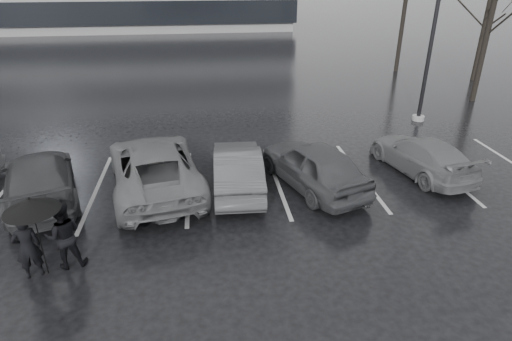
{
  "coord_description": "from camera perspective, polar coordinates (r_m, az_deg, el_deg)",
  "views": [
    {
      "loc": [
        -1.6,
        -9.56,
        6.23
      ],
      "look_at": [
        -0.25,
        1.0,
        1.1
      ],
      "focal_mm": 30.0,
      "sensor_mm": 36.0,
      "label": 1
    }
  ],
  "objects": [
    {
      "name": "lamp_post",
      "position": [
        19.56,
        22.83,
        18.32
      ],
      "size": [
        0.52,
        0.52,
        9.48
      ],
      "rotation": [
        0.0,
        0.0,
        -0.16
      ],
      "color": "gray",
      "rests_on": "ground"
    },
    {
      "name": "car_west_b",
      "position": [
        13.27,
        -13.4,
        0.56
      ],
      "size": [
        3.46,
        5.74,
        1.49
      ],
      "primitive_type": "imported",
      "rotation": [
        0.0,
        0.0,
        3.34
      ],
      "color": "#47474A",
      "rests_on": "ground"
    },
    {
      "name": "car_west_c",
      "position": [
        13.78,
        -26.94,
        -1.04
      ],
      "size": [
        3.25,
        5.01,
        1.35
      ],
      "primitive_type": "imported",
      "rotation": [
        0.0,
        0.0,
        3.46
      ],
      "color": "black",
      "rests_on": "ground"
    },
    {
      "name": "pedestrian_right",
      "position": [
        10.51,
        -24.26,
        -7.9
      ],
      "size": [
        0.9,
        0.77,
        1.62
      ],
      "primitive_type": "imported",
      "rotation": [
        0.0,
        0.0,
        3.35
      ],
      "color": "black",
      "rests_on": "ground"
    },
    {
      "name": "stall_stripes",
      "position": [
        13.6,
        -3.11,
        -1.57
      ],
      "size": [
        19.72,
        5.0,
        0.0
      ],
      "color": "#AEAEB1",
      "rests_on": "ground"
    },
    {
      "name": "car_west_a",
      "position": [
        13.0,
        -2.47,
        0.35
      ],
      "size": [
        1.57,
        4.09,
        1.33
      ],
      "primitive_type": "imported",
      "rotation": [
        0.0,
        0.0,
        3.1
      ],
      "color": "#2C2C2F",
      "rests_on": "ground"
    },
    {
      "name": "pedestrian_left",
      "position": [
        10.55,
        -28.18,
        -8.99
      ],
      "size": [
        0.65,
        0.55,
        1.51
      ],
      "primitive_type": "imported",
      "rotation": [
        0.0,
        0.0,
        3.55
      ],
      "color": "black",
      "rests_on": "ground"
    },
    {
      "name": "tree_ne",
      "position": [
        28.66,
        28.33,
        17.41
      ],
      "size": [
        0.26,
        0.26,
        7.0
      ],
      "primitive_type": "cylinder",
      "color": "black",
      "rests_on": "ground"
    },
    {
      "name": "tree_east",
      "position": [
        23.93,
        28.83,
        17.42
      ],
      "size": [
        0.26,
        0.26,
        8.0
      ],
      "primitive_type": "cylinder",
      "color": "black",
      "rests_on": "ground"
    },
    {
      "name": "ground",
      "position": [
        11.52,
        1.87,
        -7.02
      ],
      "size": [
        160.0,
        160.0,
        0.0
      ],
      "primitive_type": "plane",
      "color": "black",
      "rests_on": "ground"
    },
    {
      "name": "car_east",
      "position": [
        15.05,
        21.19,
        1.93
      ],
      "size": [
        2.5,
        4.37,
        1.19
      ],
      "primitive_type": "imported",
      "rotation": [
        0.0,
        0.0,
        3.36
      ],
      "color": "#47474A",
      "rests_on": "ground"
    },
    {
      "name": "umbrella",
      "position": [
        10.0,
        -27.85,
        -4.06
      ],
      "size": [
        1.14,
        1.14,
        1.94
      ],
      "color": "black",
      "rests_on": "ground"
    },
    {
      "name": "car_main",
      "position": [
        13.16,
        7.67,
        0.76
      ],
      "size": [
        3.03,
        4.59,
        1.45
      ],
      "primitive_type": "imported",
      "rotation": [
        0.0,
        0.0,
        3.48
      ],
      "color": "black",
      "rests_on": "ground"
    },
    {
      "name": "tree_north",
      "position": [
        29.46,
        19.33,
        20.57
      ],
      "size": [
        0.26,
        0.26,
        8.5
      ],
      "primitive_type": "cylinder",
      "color": "black",
      "rests_on": "ground"
    }
  ]
}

